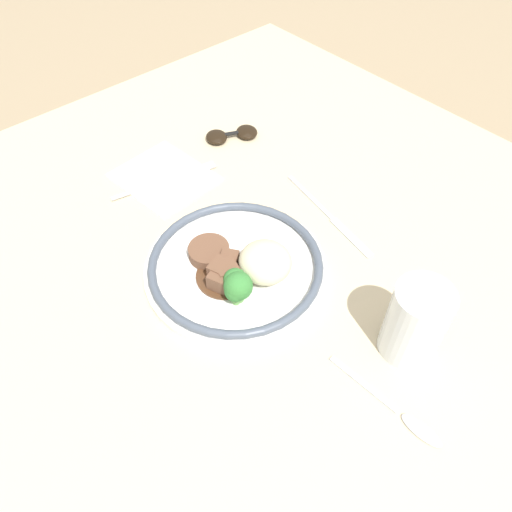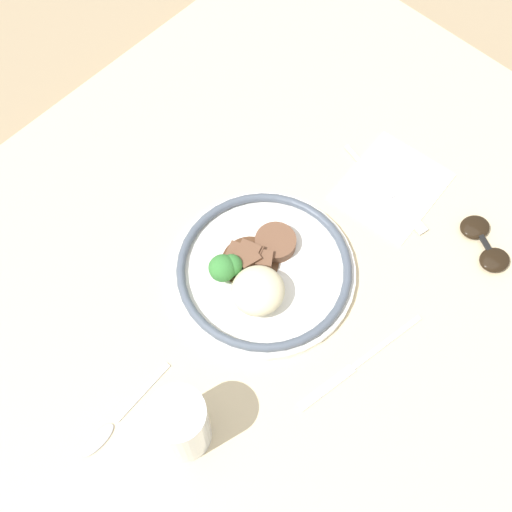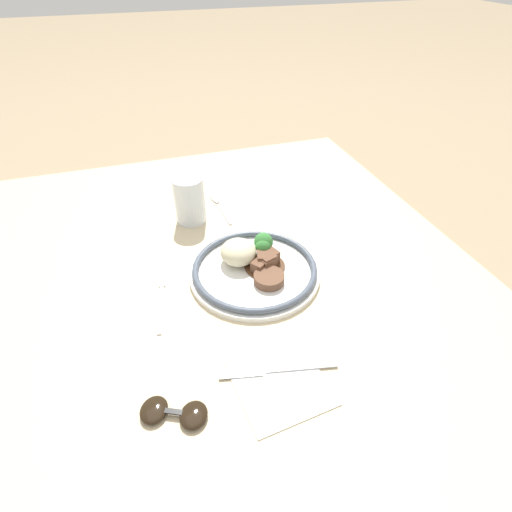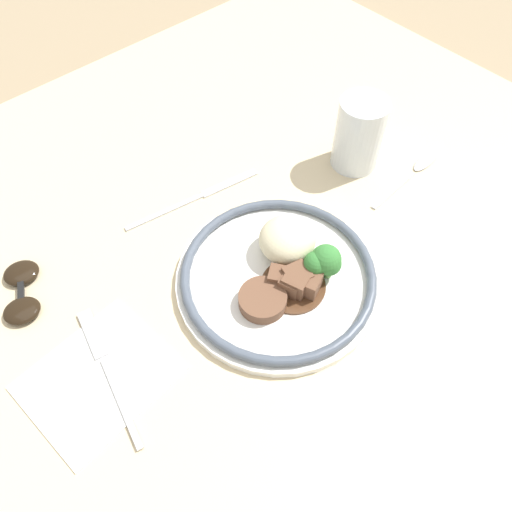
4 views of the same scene
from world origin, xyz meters
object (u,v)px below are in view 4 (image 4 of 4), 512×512
sunglasses (22,291)px  juice_glass (358,137)px  knife (199,197)px  spoon (417,169)px  plate (282,272)px  fork (104,361)px

sunglasses → juice_glass: bearing=12.1°
juice_glass → knife: juice_glass is taller
knife → spoon: spoon is taller
plate → fork: plate is taller
juice_glass → spoon: (0.06, -0.07, -0.05)m
spoon → knife: bearing=144.4°
knife → juice_glass: bearing=-14.5°
fork → spoon: 0.50m
knife → spoon: bearing=-22.2°
fork → sunglasses: size_ratio=1.74×
juice_glass → fork: juice_glass is taller
plate → spoon: plate is taller
plate → fork: size_ratio=1.40×
juice_glass → plate: bearing=-160.2°
spoon → sunglasses: sunglasses is taller
plate → sunglasses: size_ratio=2.44×
knife → sunglasses: sunglasses is taller
juice_glass → spoon: size_ratio=0.70×
knife → sunglasses: (-0.26, 0.02, 0.01)m
knife → spoon: 0.32m
plate → knife: plate is taller
plate → fork: (-0.22, 0.05, -0.01)m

